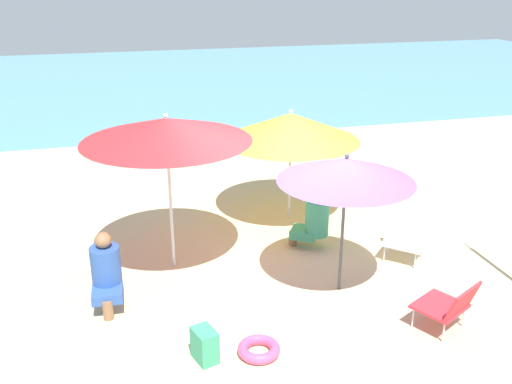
% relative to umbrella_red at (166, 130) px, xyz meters
% --- Properties ---
extents(ground_plane, '(40.00, 40.00, 0.00)m').
position_rel_umbrella_red_xyz_m(ground_plane, '(1.48, -0.35, -1.90)').
color(ground_plane, '#CCB789').
extents(sea_water, '(40.00, 16.00, 0.01)m').
position_rel_umbrella_red_xyz_m(sea_water, '(1.48, 14.13, -1.89)').
color(sea_water, '#5693A3').
rests_on(sea_water, ground_plane).
extents(umbrella_red, '(2.15, 2.15, 2.11)m').
position_rel_umbrella_red_xyz_m(umbrella_red, '(0.00, 0.00, 0.00)').
color(umbrella_red, silver).
rests_on(umbrella_red, ground_plane).
extents(umbrella_purple, '(1.62, 1.62, 1.78)m').
position_rel_umbrella_red_xyz_m(umbrella_purple, '(1.93, -1.14, -0.32)').
color(umbrella_purple, '#4C4C51').
rests_on(umbrella_purple, ground_plane).
extents(umbrella_yellow, '(2.14, 2.14, 1.77)m').
position_rel_umbrella_red_xyz_m(umbrella_yellow, '(2.02, 1.18, -0.41)').
color(umbrella_yellow, silver).
rests_on(umbrella_yellow, ground_plane).
extents(beach_chair_a, '(0.75, 0.75, 0.59)m').
position_rel_umbrella_red_xyz_m(beach_chair_a, '(3.15, -0.58, -1.58)').
color(beach_chair_a, white).
rests_on(beach_chair_a, ground_plane).
extents(beach_chair_b, '(0.70, 0.70, 0.61)m').
position_rel_umbrella_red_xyz_m(beach_chair_b, '(2.92, 2.25, -1.57)').
color(beach_chair_b, gold).
rests_on(beach_chair_b, ground_plane).
extents(beach_chair_c, '(0.73, 0.74, 0.62)m').
position_rel_umbrella_red_xyz_m(beach_chair_c, '(2.72, -2.28, -1.56)').
color(beach_chair_c, red).
rests_on(beach_chair_c, ground_plane).
extents(person_a, '(0.56, 0.50, 0.91)m').
position_rel_umbrella_red_xyz_m(person_a, '(2.00, 0.01, -1.46)').
color(person_a, '#389970').
rests_on(person_a, ground_plane).
extents(person_b, '(0.37, 0.57, 0.94)m').
position_rel_umbrella_red_xyz_m(person_b, '(-0.87, -0.78, -1.44)').
color(person_b, '#2D519E').
rests_on(person_b, ground_plane).
extents(swim_ring, '(0.45, 0.45, 0.11)m').
position_rel_umbrella_red_xyz_m(swim_ring, '(0.61, -2.14, -1.84)').
color(swim_ring, '#E54C7F').
rests_on(swim_ring, ground_plane).
extents(beach_bag, '(0.27, 0.33, 0.35)m').
position_rel_umbrella_red_xyz_m(beach_bag, '(0.05, -2.09, -1.72)').
color(beach_bag, '#389970').
rests_on(beach_bag, ground_plane).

